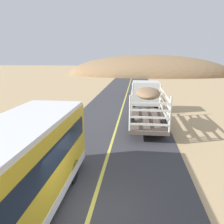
% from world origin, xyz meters
% --- Properties ---
extents(ground_plane, '(240.00, 240.00, 0.00)m').
position_xyz_m(ground_plane, '(0.00, 0.00, 0.00)').
color(ground_plane, tan).
extents(road_surface, '(8.00, 120.00, 0.02)m').
position_xyz_m(road_surface, '(0.00, 0.00, 0.01)').
color(road_surface, '#38383D').
rests_on(road_surface, ground).
extents(road_centre_line, '(0.16, 117.60, 0.00)m').
position_xyz_m(road_centre_line, '(0.00, 0.00, 0.02)').
color(road_centre_line, '#D8CC4C').
rests_on(road_centre_line, road_surface).
extents(livestock_truck, '(2.53, 9.70, 3.02)m').
position_xyz_m(livestock_truck, '(2.29, 12.82, 1.79)').
color(livestock_truck, silver).
rests_on(livestock_truck, road_surface).
extents(car_far, '(1.80, 4.40, 1.46)m').
position_xyz_m(car_far, '(1.76, 24.41, 0.69)').
color(car_far, '#B2261E').
rests_on(car_far, road_surface).
extents(distant_hill, '(46.55, 22.92, 11.39)m').
position_xyz_m(distant_hill, '(4.52, 58.68, 0.00)').
color(distant_hill, '#8D6E4C').
rests_on(distant_hill, ground).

